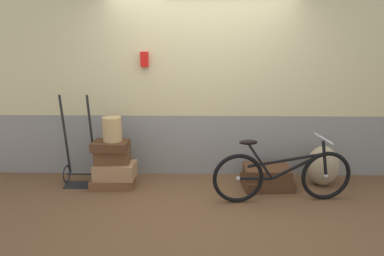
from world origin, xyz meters
name	(u,v)px	position (x,y,z in m)	size (l,w,h in m)	color
ground	(200,198)	(0.00, 0.00, -0.03)	(8.74, 5.20, 0.06)	brown
station_building	(202,73)	(0.01, 0.85, 1.47)	(6.74, 0.74, 2.93)	gray
suitcase_0	(113,182)	(-1.18, 0.30, 0.06)	(0.57, 0.38, 0.12)	brown
suitcase_1	(115,170)	(-1.14, 0.30, 0.22)	(0.53, 0.35, 0.20)	#9E754C
suitcase_2	(113,155)	(-1.17, 0.33, 0.42)	(0.45, 0.31, 0.19)	brown
suitcase_3	(110,146)	(-1.18, 0.29, 0.57)	(0.45, 0.32, 0.11)	#4C2D19
suitcase_4	(267,182)	(0.89, 0.30, 0.07)	(0.64, 0.45, 0.13)	#4C2D19
suitcase_5	(267,172)	(0.88, 0.32, 0.21)	(0.59, 0.43, 0.15)	#4C2D19
wicker_basket	(112,129)	(-1.16, 0.32, 0.79)	(0.25, 0.25, 0.32)	tan
luggage_trolley	(80,162)	(-1.64, 0.39, 0.30)	(0.44, 0.34, 1.23)	black
burlap_sack	(323,166)	(1.65, 0.40, 0.27)	(0.42, 0.36, 0.54)	#9E8966
bicycle	(282,175)	(0.98, -0.10, 0.33)	(1.70, 0.46, 0.79)	black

